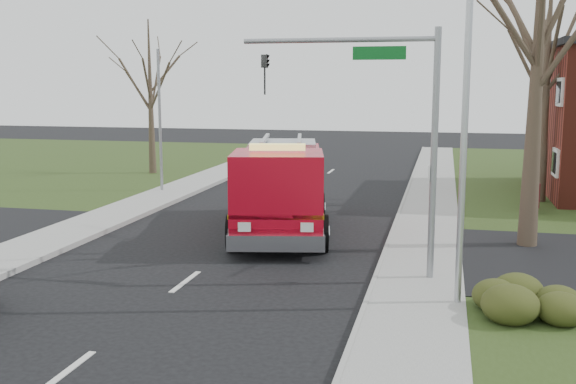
# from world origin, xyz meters

# --- Properties ---
(ground) EXTENTS (120.00, 120.00, 0.00)m
(ground) POSITION_xyz_m (0.00, 0.00, 0.00)
(ground) COLOR black
(ground) RESTS_ON ground
(sidewalk_right) EXTENTS (2.40, 80.00, 0.15)m
(sidewalk_right) POSITION_xyz_m (6.20, 0.00, 0.07)
(sidewalk_right) COLOR gray
(sidewalk_right) RESTS_ON ground
(health_center_sign) EXTENTS (0.12, 2.00, 1.40)m
(health_center_sign) POSITION_xyz_m (10.50, 12.50, 0.88)
(health_center_sign) COLOR #410F12
(health_center_sign) RESTS_ON ground
(hedge_corner) EXTENTS (2.80, 2.00, 0.90)m
(hedge_corner) POSITION_xyz_m (9.00, -1.00, 0.58)
(hedge_corner) COLOR #2F3613
(hedge_corner) RESTS_ON lawn_right
(bare_tree_near) EXTENTS (6.00, 6.00, 12.00)m
(bare_tree_near) POSITION_xyz_m (9.50, 6.00, 7.41)
(bare_tree_near) COLOR #3E2D24
(bare_tree_near) RESTS_ON ground
(bare_tree_far) EXTENTS (5.25, 5.25, 10.50)m
(bare_tree_far) POSITION_xyz_m (11.00, 15.00, 6.49)
(bare_tree_far) COLOR #3E2D24
(bare_tree_far) RESTS_ON ground
(bare_tree_left) EXTENTS (4.50, 4.50, 9.00)m
(bare_tree_left) POSITION_xyz_m (-10.00, 20.00, 5.56)
(bare_tree_left) COLOR #3E2D24
(bare_tree_left) RESTS_ON ground
(traffic_signal_mast) EXTENTS (5.29, 0.18, 6.80)m
(traffic_signal_mast) POSITION_xyz_m (5.21, 1.50, 4.71)
(traffic_signal_mast) COLOR gray
(traffic_signal_mast) RESTS_ON ground
(streetlight_pole) EXTENTS (1.48, 0.16, 8.40)m
(streetlight_pole) POSITION_xyz_m (7.14, -0.50, 4.55)
(streetlight_pole) COLOR #B7BABF
(streetlight_pole) RESTS_ON ground
(utility_pole_far) EXTENTS (0.14, 0.14, 7.00)m
(utility_pole_far) POSITION_xyz_m (-6.80, 14.00, 3.50)
(utility_pole_far) COLOR gray
(utility_pole_far) RESTS_ON ground
(fire_engine) EXTENTS (4.72, 9.02, 3.47)m
(fire_engine) POSITION_xyz_m (1.06, 6.62, 1.57)
(fire_engine) COLOR #B3081A
(fire_engine) RESTS_ON ground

